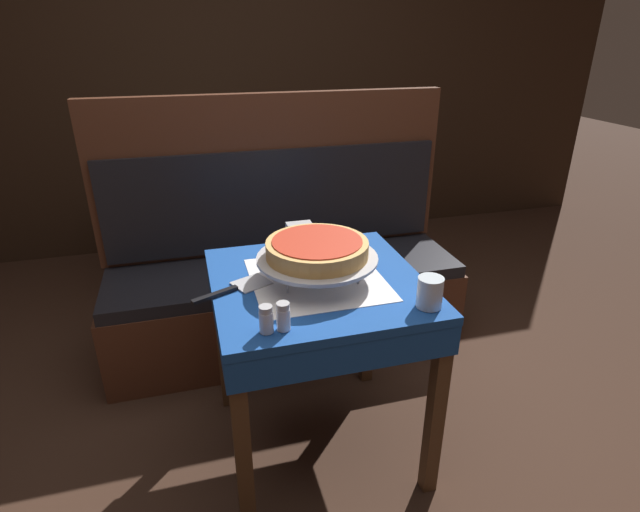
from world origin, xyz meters
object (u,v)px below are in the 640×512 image
(dining_table_rear, at_px, (197,183))
(deep_dish_pizza, at_px, (318,248))
(pepper_shaker, at_px, (283,316))
(pizza_pan_stand, at_px, (318,259))
(pizza_server, at_px, (235,288))
(water_glass_near, at_px, (430,292))
(napkin_holder, at_px, (299,234))
(dining_table_front, at_px, (317,303))
(booth_bench, at_px, (284,280))
(salt_shaker, at_px, (266,319))
(condiment_caddy, at_px, (198,158))

(dining_table_rear, bearing_deg, deep_dish_pizza, -79.25)
(pepper_shaker, bearing_deg, dining_table_rear, 94.38)
(dining_table_rear, xyz_separation_m, pizza_pan_stand, (0.33, -1.75, 0.20))
(pizza_server, bearing_deg, water_glass_near, -25.56)
(water_glass_near, xyz_separation_m, pepper_shaker, (-0.46, -0.01, -0.01))
(napkin_holder, bearing_deg, dining_table_front, -92.13)
(dining_table_front, relative_size, water_glass_near, 7.48)
(deep_dish_pizza, distance_m, napkin_holder, 0.32)
(booth_bench, height_order, salt_shaker, booth_bench)
(booth_bench, bearing_deg, pepper_shaker, -101.14)
(pizza_server, bearing_deg, dining_table_front, 0.33)
(pizza_pan_stand, distance_m, water_glass_near, 0.39)
(booth_bench, relative_size, deep_dish_pizza, 5.05)
(dining_table_rear, relative_size, water_glass_near, 7.47)
(water_glass_near, xyz_separation_m, condiment_caddy, (-0.59, 2.01, -0.01))
(water_glass_near, bearing_deg, pizza_pan_stand, 136.15)
(deep_dish_pizza, height_order, pizza_server, deep_dish_pizza)
(pizza_pan_stand, height_order, pepper_shaker, same)
(dining_table_front, distance_m, pizza_pan_stand, 0.17)
(dining_table_front, xyz_separation_m, condiment_caddy, (-0.31, 1.74, 0.14))
(water_glass_near, relative_size, pepper_shaker, 1.15)
(pepper_shaker, bearing_deg, salt_shaker, 180.00)
(pizza_server, relative_size, condiment_caddy, 1.71)
(dining_table_front, height_order, napkin_holder, napkin_holder)
(dining_table_rear, height_order, deep_dish_pizza, deep_dish_pizza)
(dining_table_front, relative_size, napkin_holder, 7.33)
(water_glass_near, bearing_deg, napkin_holder, 114.93)
(water_glass_near, height_order, pepper_shaker, water_glass_near)
(dining_table_rear, relative_size, pepper_shaker, 8.61)
(dining_table_front, distance_m, pepper_shaker, 0.36)
(pepper_shaker, xyz_separation_m, napkin_holder, (0.19, 0.59, 0.00))
(water_glass_near, distance_m, condiment_caddy, 2.10)
(deep_dish_pizza, distance_m, pizza_server, 0.30)
(pizza_server, height_order, pepper_shaker, pepper_shaker)
(deep_dish_pizza, xyz_separation_m, salt_shaker, (-0.23, -0.28, -0.07))
(pizza_pan_stand, distance_m, condiment_caddy, 1.77)
(booth_bench, xyz_separation_m, water_glass_near, (0.26, -1.03, 0.44))
(condiment_caddy, bearing_deg, dining_table_front, -79.94)
(salt_shaker, relative_size, condiment_caddy, 0.51)
(pepper_shaker, bearing_deg, pizza_server, 110.99)
(booth_bench, bearing_deg, water_glass_near, -76.01)
(dining_table_front, distance_m, condiment_caddy, 1.77)
(napkin_holder, bearing_deg, pizza_pan_stand, -91.86)
(booth_bench, relative_size, water_glass_near, 17.77)
(pizza_pan_stand, xyz_separation_m, water_glass_near, (0.28, -0.27, -0.03))
(booth_bench, distance_m, pepper_shaker, 1.14)
(dining_table_front, distance_m, dining_table_rear, 1.78)
(pizza_server, bearing_deg, booth_bench, 67.71)
(booth_bench, distance_m, water_glass_near, 1.14)
(pizza_server, bearing_deg, napkin_holder, 47.01)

